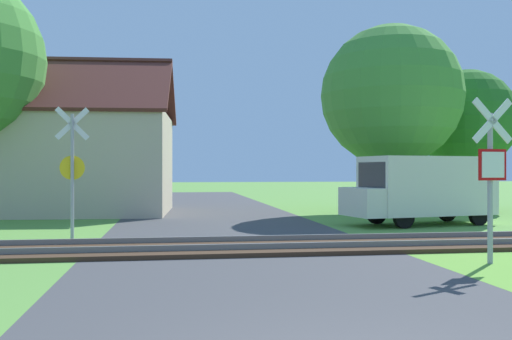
{
  "coord_description": "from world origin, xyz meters",
  "views": [
    {
      "loc": [
        -1.57,
        -4.29,
        1.8
      ],
      "look_at": [
        0.5,
        9.53,
        1.8
      ],
      "focal_mm": 40.0,
      "sensor_mm": 36.0,
      "label": 1
    }
  ],
  "objects_px": {
    "stop_sign_near": "(491,170)",
    "tree_right": "(391,96)",
    "crossing_sign_far": "(72,164)",
    "tree_far": "(466,120)",
    "mail_truck": "(422,187)",
    "house": "(80,160)"
  },
  "relations": [
    {
      "from": "stop_sign_near",
      "to": "crossing_sign_far",
      "type": "xyz_separation_m",
      "value": [
        -8.63,
        5.39,
        0.16
      ]
    },
    {
      "from": "stop_sign_near",
      "to": "tree_right",
      "type": "height_order",
      "value": "tree_right"
    },
    {
      "from": "crossing_sign_far",
      "to": "house",
      "type": "xyz_separation_m",
      "value": [
        -1.21,
        9.11,
        0.26
      ]
    },
    {
      "from": "crossing_sign_far",
      "to": "mail_truck",
      "type": "distance_m",
      "value": 10.98
    },
    {
      "from": "stop_sign_near",
      "to": "crossing_sign_far",
      "type": "height_order",
      "value": "crossing_sign_far"
    },
    {
      "from": "house",
      "to": "mail_truck",
      "type": "height_order",
      "value": "house"
    },
    {
      "from": "tree_right",
      "to": "mail_truck",
      "type": "distance_m",
      "value": 5.94
    },
    {
      "from": "mail_truck",
      "to": "stop_sign_near",
      "type": "bearing_deg",
      "value": 153.04
    },
    {
      "from": "crossing_sign_far",
      "to": "tree_far",
      "type": "height_order",
      "value": "tree_far"
    },
    {
      "from": "stop_sign_near",
      "to": "tree_far",
      "type": "height_order",
      "value": "tree_far"
    },
    {
      "from": "house",
      "to": "crossing_sign_far",
      "type": "bearing_deg",
      "value": -78.9
    },
    {
      "from": "stop_sign_near",
      "to": "tree_far",
      "type": "relative_size",
      "value": 0.5
    },
    {
      "from": "house",
      "to": "mail_truck",
      "type": "relative_size",
      "value": 1.56
    },
    {
      "from": "stop_sign_near",
      "to": "mail_truck",
      "type": "relative_size",
      "value": 0.62
    },
    {
      "from": "tree_right",
      "to": "mail_truck",
      "type": "bearing_deg",
      "value": -99.79
    },
    {
      "from": "house",
      "to": "stop_sign_near",
      "type": "bearing_deg",
      "value": -52.28
    },
    {
      "from": "crossing_sign_far",
      "to": "tree_far",
      "type": "distance_m",
      "value": 18.33
    },
    {
      "from": "crossing_sign_far",
      "to": "mail_truck",
      "type": "bearing_deg",
      "value": 1.38
    },
    {
      "from": "tree_far",
      "to": "tree_right",
      "type": "distance_m",
      "value": 4.89
    },
    {
      "from": "mail_truck",
      "to": "tree_far",
      "type": "bearing_deg",
      "value": -49.27
    },
    {
      "from": "crossing_sign_far",
      "to": "tree_right",
      "type": "distance_m",
      "value": 13.7
    },
    {
      "from": "tree_far",
      "to": "tree_right",
      "type": "relative_size",
      "value": 0.82
    }
  ]
}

